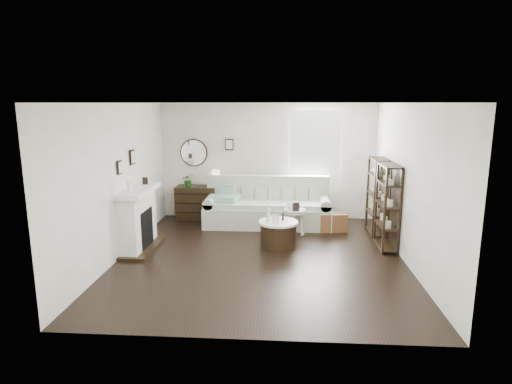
# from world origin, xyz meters

# --- Properties ---
(room) EXTENTS (5.50, 5.50, 5.50)m
(room) POSITION_xyz_m (0.73, 2.70, 1.60)
(room) COLOR black
(room) RESTS_ON ground
(fireplace) EXTENTS (0.50, 1.40, 1.84)m
(fireplace) POSITION_xyz_m (-2.32, 0.30, 0.54)
(fireplace) COLOR white
(fireplace) RESTS_ON ground
(shelf_unit_far) EXTENTS (0.30, 0.80, 1.60)m
(shelf_unit_far) POSITION_xyz_m (2.33, 1.55, 0.80)
(shelf_unit_far) COLOR black
(shelf_unit_far) RESTS_ON ground
(shelf_unit_near) EXTENTS (0.30, 0.80, 1.60)m
(shelf_unit_near) POSITION_xyz_m (2.33, 0.65, 0.80)
(shelf_unit_near) COLOR black
(shelf_unit_near) RESTS_ON ground
(sofa) EXTENTS (2.78, 0.96, 1.08)m
(sofa) POSITION_xyz_m (0.03, 2.09, 0.36)
(sofa) COLOR #A7B19E
(sofa) RESTS_ON ground
(quilt) EXTENTS (0.64, 0.57, 0.14)m
(quilt) POSITION_xyz_m (-0.88, 1.95, 0.63)
(quilt) COLOR #279072
(quilt) RESTS_ON sofa
(suitcase) EXTENTS (0.61, 0.29, 0.39)m
(suitcase) POSITION_xyz_m (1.45, 1.63, 0.20)
(suitcase) COLOR brown
(suitcase) RESTS_ON ground
(dresser) EXTENTS (1.19, 0.51, 0.79)m
(dresser) POSITION_xyz_m (-1.54, 2.47, 0.40)
(dresser) COLOR black
(dresser) RESTS_ON ground
(table_lamp) EXTENTS (0.30, 0.30, 0.39)m
(table_lamp) POSITION_xyz_m (-1.19, 2.47, 0.99)
(table_lamp) COLOR white
(table_lamp) RESTS_ON dresser
(potted_plant) EXTENTS (0.34, 0.32, 0.31)m
(potted_plant) POSITION_xyz_m (-1.83, 2.42, 0.95)
(potted_plant) COLOR #194F16
(potted_plant) RESTS_ON dresser
(drum_table) EXTENTS (0.74, 0.74, 0.52)m
(drum_table) POSITION_xyz_m (0.30, 0.54, 0.26)
(drum_table) COLOR black
(drum_table) RESTS_ON ground
(pedestal_table) EXTENTS (0.46, 0.46, 0.56)m
(pedestal_table) POSITION_xyz_m (0.62, 1.30, 0.51)
(pedestal_table) COLOR silver
(pedestal_table) RESTS_ON ground
(eiffel_drum) EXTENTS (0.13, 0.13, 0.21)m
(eiffel_drum) POSITION_xyz_m (0.38, 0.59, 0.62)
(eiffel_drum) COLOR black
(eiffel_drum) RESTS_ON drum_table
(bottle_drum) EXTENTS (0.08, 0.08, 0.33)m
(bottle_drum) POSITION_xyz_m (0.11, 0.45, 0.68)
(bottle_drum) COLOR silver
(bottle_drum) RESTS_ON drum_table
(card_frame_drum) EXTENTS (0.13, 0.05, 0.18)m
(card_frame_drum) POSITION_xyz_m (0.25, 0.35, 0.61)
(card_frame_drum) COLOR silver
(card_frame_drum) RESTS_ON drum_table
(eiffel_ped) EXTENTS (0.11, 0.11, 0.16)m
(eiffel_ped) POSITION_xyz_m (0.71, 1.33, 0.64)
(eiffel_ped) COLOR black
(eiffel_ped) RESTS_ON pedestal_table
(flask_ped) EXTENTS (0.15, 0.15, 0.28)m
(flask_ped) POSITION_xyz_m (0.54, 1.32, 0.70)
(flask_ped) COLOR silver
(flask_ped) RESTS_ON pedestal_table
(card_frame_ped) EXTENTS (0.13, 0.06, 0.17)m
(card_frame_ped) POSITION_xyz_m (0.64, 1.18, 0.64)
(card_frame_ped) COLOR black
(card_frame_ped) RESTS_ON pedestal_table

